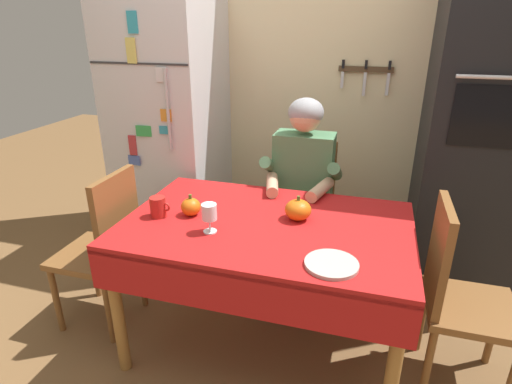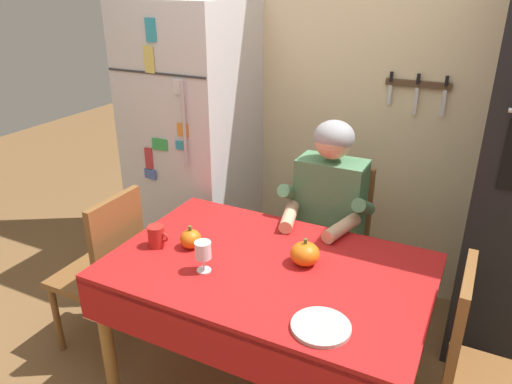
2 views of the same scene
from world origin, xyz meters
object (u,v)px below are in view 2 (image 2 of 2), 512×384
chair_right_side (479,370)px  seated_person (325,215)px  refrigerator (194,145)px  chair_left_side (107,267)px  wine_glass (203,251)px  pumpkin_medium (305,254)px  serving_tray (321,327)px  coffee_mug (157,236)px  dining_table (266,283)px  pumpkin_large (191,239)px  chair_behind_person (334,237)px

chair_right_side → seated_person: bearing=145.4°
refrigerator → chair_left_side: size_ratio=1.94×
wine_glass → pumpkin_medium: size_ratio=1.08×
wine_glass → serving_tray: 0.60m
chair_right_side → wine_glass: chair_right_side is taller
refrigerator → coffee_mug: (0.41, -0.95, -0.11)m
dining_table → serving_tray: (0.35, -0.28, 0.09)m
dining_table → chair_right_side: chair_right_side is taller
coffee_mug → pumpkin_large: bearing=22.3°
seated_person → wine_glass: seated_person is taller
dining_table → chair_left_side: chair_left_side is taller
dining_table → coffee_mug: coffee_mug is taller
refrigerator → chair_right_side: (1.85, -0.86, -0.39)m
chair_behind_person → coffee_mug: chair_behind_person is taller
pumpkin_medium → serving_tray: (0.21, -0.38, -0.04)m
chair_left_side → chair_right_side: size_ratio=1.00×
wine_glass → pumpkin_medium: 0.45m
serving_tray → refrigerator: bearing=138.2°
coffee_mug → seated_person: bearing=48.1°
seated_person → chair_behind_person: bearing=90.0°
seated_person → chair_left_side: seated_person is taller
pumpkin_large → pumpkin_medium: pumpkin_medium is taller
chair_right_side → coffee_mug: (-1.44, -0.10, 0.28)m
seated_person → chair_right_side: 1.04m
chair_right_side → serving_tray: bearing=-150.4°
chair_behind_person → chair_right_side: same height
dining_table → chair_behind_person: (0.06, 0.79, -0.14)m
refrigerator → pumpkin_medium: size_ratio=13.68×
coffee_mug → wine_glass: wine_glass is taller
seated_person → dining_table: bearing=-96.1°
chair_right_side → pumpkin_large: chair_right_side is taller
chair_right_side → pumpkin_large: bearing=-178.5°
wine_glass → serving_tray: bearing=-12.8°
seated_person → pumpkin_medium: 0.51m
refrigerator → chair_right_side: bearing=-24.8°
coffee_mug → serving_tray: (0.89, -0.21, -0.04)m
wine_glass → serving_tray: wine_glass is taller
seated_person → serving_tray: size_ratio=5.67×
refrigerator → wine_glass: refrigerator is taller
dining_table → coffee_mug: bearing=-172.8°
chair_behind_person → refrigerator: bearing=174.9°
chair_right_side → dining_table: bearing=-178.3°
wine_glass → refrigerator: bearing=125.0°
pumpkin_medium → coffee_mug: bearing=-166.3°
refrigerator → seated_person: refrigerator is taller
serving_tray → pumpkin_large: bearing=159.6°
chair_left_side → pumpkin_large: chair_left_side is taller
chair_behind_person → pumpkin_large: 0.96m
chair_left_side → coffee_mug: 0.46m
chair_behind_person → pumpkin_medium: bearing=-83.7°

